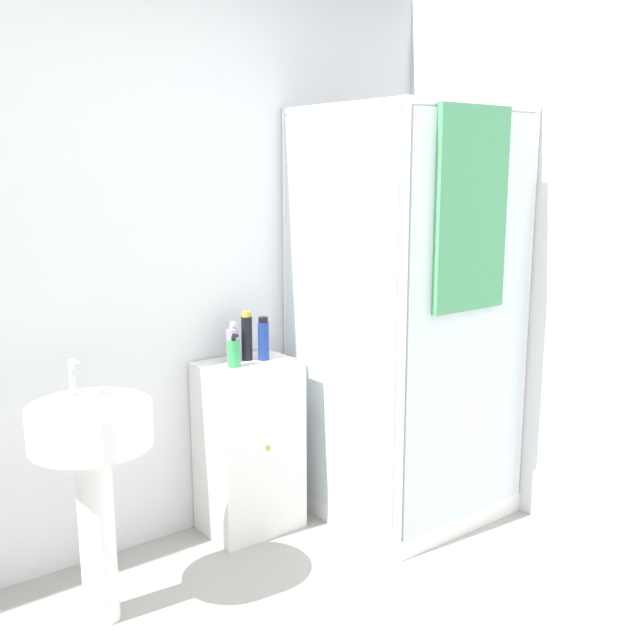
{
  "coord_description": "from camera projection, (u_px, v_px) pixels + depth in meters",
  "views": [
    {
      "loc": [
        -1.16,
        -1.21,
        1.63
      ],
      "look_at": [
        0.7,
        1.18,
        1.01
      ],
      "focal_mm": 42.0,
      "sensor_mm": 36.0,
      "label": 1
    }
  ],
  "objects": [
    {
      "name": "wall_back",
      "position": [
        105.0,
        263.0,
        3.02
      ],
      "size": [
        6.4,
        0.06,
        2.5
      ],
      "primitive_type": "cube",
      "color": "silver",
      "rests_on": "ground_plane"
    },
    {
      "name": "shower_enclosure",
      "position": [
        407.0,
        400.0,
        3.48
      ],
      "size": [
        0.82,
        0.85,
        1.89
      ],
      "color": "white",
      "rests_on": "ground_plane"
    },
    {
      "name": "vanity_cabinet",
      "position": [
        249.0,
        446.0,
        3.38
      ],
      "size": [
        0.42,
        0.33,
        0.78
      ],
      "color": "white",
      "rests_on": "ground_plane"
    },
    {
      "name": "sink",
      "position": [
        92.0,
        457.0,
        2.63
      ],
      "size": [
        0.43,
        0.43,
        0.95
      ],
      "color": "white",
      "rests_on": "ground_plane"
    },
    {
      "name": "soap_dispenser",
      "position": [
        234.0,
        353.0,
        3.22
      ],
      "size": [
        0.06,
        0.06,
        0.15
      ],
      "color": "green",
      "rests_on": "vanity_cabinet"
    },
    {
      "name": "shampoo_bottle_tall_black",
      "position": [
        247.0,
        336.0,
        3.32
      ],
      "size": [
        0.05,
        0.05,
        0.22
      ],
      "color": "black",
      "rests_on": "vanity_cabinet"
    },
    {
      "name": "shampoo_bottle_blue",
      "position": [
        263.0,
        339.0,
        3.32
      ],
      "size": [
        0.05,
        0.05,
        0.2
      ],
      "color": "navy",
      "rests_on": "vanity_cabinet"
    },
    {
      "name": "lotion_bottle_white",
      "position": [
        232.0,
        345.0,
        3.29
      ],
      "size": [
        0.05,
        0.05,
        0.18
      ],
      "color": "#B299C6",
      "rests_on": "vanity_cabinet"
    }
  ]
}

